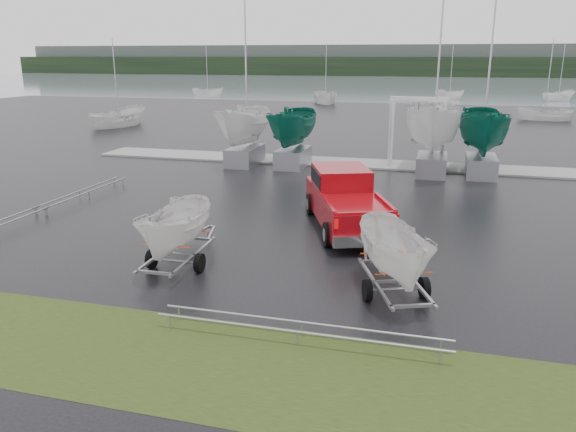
{
  "coord_description": "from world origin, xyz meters",
  "views": [
    {
      "loc": [
        6.86,
        -21.0,
        6.44
      ],
      "look_at": [
        2.05,
        -3.37,
        1.2
      ],
      "focal_mm": 35.0,
      "sensor_mm": 36.0,
      "label": 1
    }
  ],
  "objects_px": {
    "trailer_hitched": "(398,209)",
    "boat_hoist": "(418,122)",
    "pickup_truck": "(345,197)",
    "trailer_parked": "(174,191)"
  },
  "relations": [
    {
      "from": "pickup_truck",
      "to": "boat_hoist",
      "type": "xyz_separation_m",
      "value": [
        2.06,
        13.04,
        1.54
      ]
    },
    {
      "from": "trailer_hitched",
      "to": "boat_hoist",
      "type": "distance_m",
      "value": 19.38
    },
    {
      "from": "trailer_hitched",
      "to": "trailer_parked",
      "type": "height_order",
      "value": "trailer_hitched"
    },
    {
      "from": "pickup_truck",
      "to": "trailer_hitched",
      "type": "xyz_separation_m",
      "value": [
        2.48,
        -6.33,
        1.38
      ]
    },
    {
      "from": "trailer_hitched",
      "to": "trailer_parked",
      "type": "bearing_deg",
      "value": 154.97
    },
    {
      "from": "pickup_truck",
      "to": "trailer_parked",
      "type": "relative_size",
      "value": 1.5
    },
    {
      "from": "pickup_truck",
      "to": "boat_hoist",
      "type": "distance_m",
      "value": 13.29
    },
    {
      "from": "pickup_truck",
      "to": "boat_hoist",
      "type": "bearing_deg",
      "value": 59.59
    },
    {
      "from": "trailer_parked",
      "to": "boat_hoist",
      "type": "distance_m",
      "value": 19.97
    },
    {
      "from": "pickup_truck",
      "to": "boat_hoist",
      "type": "relative_size",
      "value": 1.67
    }
  ]
}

